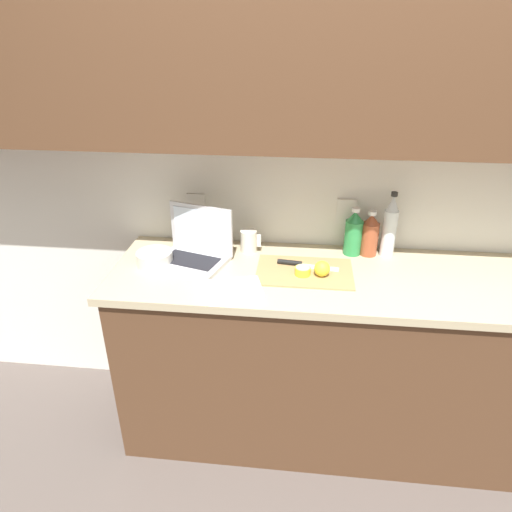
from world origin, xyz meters
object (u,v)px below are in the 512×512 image
Objects in this scene: bottle_water_clear at (354,233)px; measuring_cup at (249,241)px; cutting_board at (304,272)px; knife at (297,264)px; lemon_whole_beside at (322,269)px; bottle_green_soda at (390,227)px; laptop at (195,248)px; bowl_white at (155,258)px; bottle_oil_tall at (370,235)px; lemon_half_cut at (303,271)px.

bottle_water_clear is 2.16× the size of measuring_cup.
knife reaches higher than cutting_board.
bottle_green_soda is at bearing 39.01° from lemon_whole_beside.
laptop is at bearing 170.15° from lemon_whole_beside.
cutting_board is at bearing -150.53° from bottle_green_soda.
bottle_water_clear is 1.43× the size of bowl_white.
lemon_whole_beside is 0.29m from bottle_water_clear.
bottle_oil_tall is 0.99m from bowl_white.
bottle_water_clear is (0.22, 0.21, 0.10)m from cutting_board.
bottle_oil_tall is 1.35× the size of bowl_white.
lemon_whole_beside reaches higher than bowl_white.
measuring_cup is (-0.27, 0.18, 0.05)m from cutting_board.
knife is 4.05× the size of lemon_whole_beside.
bottle_oil_tall reaches higher than lemon_whole_beside.
bottle_oil_tall is at bearing 0.00° from bottle_water_clear.
knife is at bearing -158.05° from bottle_green_soda.
laptop is 0.86× the size of cutting_board.
bottle_oil_tall reaches higher than knife.
knife is 0.64m from bowl_white.
lemon_whole_beside is at bearing -24.37° from cutting_board.
lemon_half_cut is 0.42× the size of bowl_white.
bottle_oil_tall is 2.04× the size of measuring_cup.
laptop is at bearing -168.39° from bottle_water_clear.
laptop reaches higher than lemon_half_cut.
laptop is 0.89m from bottle_green_soda.
bowl_white is (-0.64, -0.04, 0.01)m from knife.
lemon_half_cut is 0.31× the size of bottle_oil_tall.
knife is 1.20× the size of bottle_water_clear.
bottle_oil_tall is (0.29, 0.21, 0.09)m from cutting_board.
bowl_white reaches higher than lemon_half_cut.
bottle_water_clear is 0.49m from measuring_cup.
measuring_cup is at bearing -176.32° from bottle_water_clear.
bottle_water_clear is 0.92m from bowl_white.
lemon_half_cut is at bearing -65.12° from knife.
lemon_half_cut is at bearing -103.90° from cutting_board.
bowl_white is at bearing 176.73° from lemon_half_cut.
laptop is 0.73m from bottle_water_clear.
bottle_green_soda is (0.88, 0.15, 0.08)m from laptop.
bowl_white is at bearing -168.76° from bottle_green_soda.
bowl_white is at bearing 179.57° from cutting_board.
measuring_cup is (0.23, 0.12, -0.01)m from laptop.
cutting_board is 6.13× the size of lemon_half_cut.
laptop is at bearing -169.47° from bottle_oil_tall.
lemon_whole_beside is at bearing -120.51° from bottle_water_clear.
bottle_green_soda is (0.41, 0.17, 0.13)m from knife.
cutting_board is (0.50, -0.07, -0.05)m from laptop.
bottle_water_clear is (0.72, 0.15, 0.05)m from laptop.
laptop reaches higher than lemon_whole_beside.
bottle_water_clear is (-0.16, -0.00, -0.04)m from bottle_green_soda.
laptop is at bearing -174.87° from knife.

